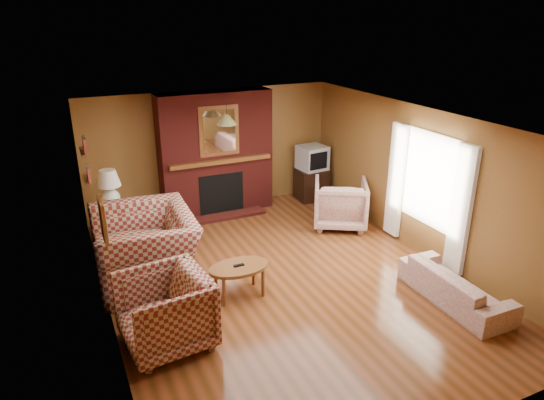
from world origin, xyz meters
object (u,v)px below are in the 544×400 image
floral_armchair (340,203)px  table_lamp (109,187)px  plaid_loveseat (145,247)px  side_table (114,224)px  tv_stand (311,184)px  floral_sofa (455,286)px  coffee_table (239,270)px  crt_tv (312,158)px  fireplace (216,155)px  plaid_armchair (165,311)px

floral_armchair → table_lamp: size_ratio=1.46×
plaid_loveseat → floral_armchair: bearing=99.7°
side_table → tv_stand: bearing=4.8°
plaid_loveseat → floral_sofa: (3.75, -2.41, -0.28)m
floral_sofa → coffee_table: floral_sofa is taller
floral_armchair → coffee_table: (-2.59, -1.46, -0.04)m
side_table → tv_stand: 4.16m
floral_armchair → side_table: 4.10m
floral_sofa → crt_tv: crt_tv is taller
coffee_table → crt_tv: crt_tv is taller
table_lamp → fireplace: bearing=14.3°
fireplace → floral_sofa: 5.00m
tv_stand → fireplace: bearing=177.5°
plaid_loveseat → side_table: (-0.25, 1.58, -0.21)m
floral_sofa → fireplace: bearing=23.7°
fireplace → tv_stand: size_ratio=3.59×
fireplace → plaid_loveseat: fireplace is taller
fireplace → plaid_armchair: fireplace is taller
side_table → table_lamp: size_ratio=0.95×
floral_sofa → side_table: (-4.00, 3.99, 0.07)m
coffee_table → floral_armchair: bearing=29.4°
plaid_loveseat → plaid_armchair: bearing=-0.9°
floral_armchair → plaid_loveseat: bearing=37.2°
floral_armchair → crt_tv: size_ratio=1.65×
fireplace → table_lamp: size_ratio=3.59×
fireplace → crt_tv: (2.05, -0.19, -0.26)m
plaid_loveseat → plaid_armchair: plaid_loveseat is taller
floral_armchair → fireplace: bearing=-11.8°
table_lamp → tv_stand: bearing=4.8°
floral_armchair → tv_stand: 1.48m
floral_sofa → coffee_table: bearing=63.0°
fireplace → coffee_table: (-0.76, -3.11, -0.78)m
table_lamp → crt_tv: table_lamp is taller
tv_stand → side_table: bearing=-172.5°
crt_tv → fireplace: bearing=174.7°
side_table → coffee_table: bearing=-62.5°
side_table → crt_tv: crt_tv is taller
floral_sofa → floral_armchair: 2.88m
plaid_loveseat → tv_stand: (3.90, 1.93, -0.19)m
side_table → floral_sofa: bearing=-44.9°
floral_armchair → crt_tv: 1.55m
plaid_armchair → tv_stand: bearing=126.1°
coffee_table → side_table: side_table is taller
coffee_table → side_table: bearing=117.5°
floral_armchair → table_lamp: bearing=14.3°
plaid_armchair → floral_sofa: (3.85, -0.76, -0.22)m
plaid_armchair → tv_stand: 5.37m
plaid_armchair → coffee_table: 1.36m
floral_armchair → crt_tv: crt_tv is taller
plaid_loveseat → coffee_table: bearing=50.1°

